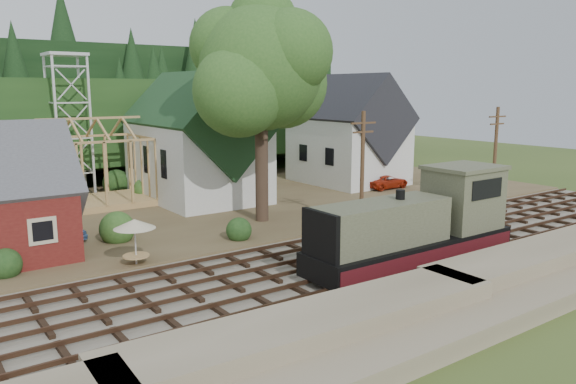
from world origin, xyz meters
TOP-DOWN VIEW (x-y plane):
  - ground at (0.00, 0.00)m, footprint 140.00×140.00m
  - embankment at (0.00, -8.50)m, footprint 64.00×5.00m
  - railroad_bed at (0.00, 0.00)m, footprint 64.00×11.00m
  - village_flat at (0.00, 18.00)m, footprint 64.00×26.00m
  - hillside at (0.00, 42.00)m, footprint 70.00×28.96m
  - ridge at (0.00, 58.00)m, footprint 80.00×20.00m
  - church at (2.00, 19.68)m, footprint 8.40×15.17m
  - farmhouse at (18.00, 19.00)m, footprint 8.40×10.80m
  - timber_frame at (-6.00, 22.00)m, footprint 8.20×6.20m
  - lattice_tower at (-6.00, 28.00)m, footprint 3.20×3.20m
  - big_tree at (2.17, 10.08)m, footprint 10.90×8.40m
  - telegraph_pole_near at (7.00, 5.20)m, footprint 2.20×0.28m
  - telegraph_pole_far at (22.00, 5.20)m, footprint 2.20×0.28m
  - locomotive at (3.51, -3.00)m, footprint 12.76×3.19m
  - car_blue at (-11.04, 12.90)m, footprint 3.11×4.23m
  - car_red at (18.51, 14.14)m, footprint 4.56×2.15m
  - patio_set at (-8.89, 5.50)m, footprint 2.18×2.18m

SIDE VIEW (x-z plane):
  - ground at x=0.00m, z-range 0.00..0.00m
  - embankment at x=0.00m, z-range -0.80..0.80m
  - hillside at x=0.00m, z-range -6.37..6.37m
  - ridge at x=0.00m, z-range -6.00..6.00m
  - railroad_bed at x=0.00m, z-range 0.00..0.16m
  - village_flat at x=0.00m, z-range 0.00..0.30m
  - car_red at x=18.51m, z-range 0.30..1.56m
  - car_blue at x=-11.04m, z-range 0.30..1.64m
  - locomotive at x=3.51m, z-range -0.31..4.77m
  - patio_set at x=-8.89m, z-range 1.15..3.59m
  - timber_frame at x=-6.00m, z-range -0.23..6.76m
  - telegraph_pole_near at x=7.00m, z-range 0.25..8.25m
  - telegraph_pole_far at x=22.00m, z-range 0.25..8.25m
  - farmhouse at x=18.00m, z-range -0.43..10.17m
  - church at x=2.00m, z-range -1.32..11.68m
  - lattice_tower at x=-6.00m, z-range 3.97..16.10m
  - big_tree at x=2.17m, z-range 2.87..17.57m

